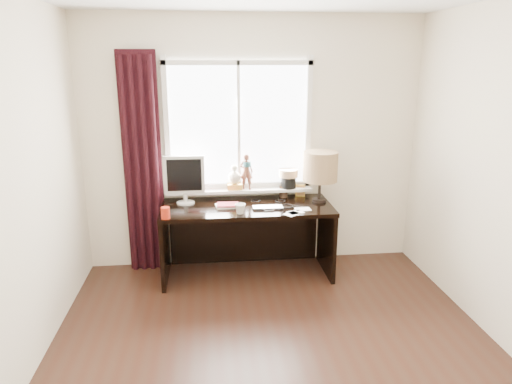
{
  "coord_description": "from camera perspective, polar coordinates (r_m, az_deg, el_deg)",
  "views": [
    {
      "loc": [
        -0.48,
        -2.69,
        2.14
      ],
      "look_at": [
        -0.05,
        1.25,
        1.0
      ],
      "focal_mm": 32.0,
      "sensor_mm": 36.0,
      "label": 1
    }
  ],
  "objects": [
    {
      "name": "curtain",
      "position": [
        4.75,
        -13.99,
        3.12
      ],
      "size": [
        0.38,
        0.09,
        2.25
      ],
      "color": "black",
      "rests_on": "floor"
    },
    {
      "name": "red_cup",
      "position": [
        4.25,
        -11.25,
        -2.58
      ],
      "size": [
        0.08,
        0.08,
        0.11
      ],
      "primitive_type": "cylinder",
      "color": "#A5210E",
      "rests_on": "desk"
    },
    {
      "name": "loose_papers",
      "position": [
        4.38,
        5.13,
        -2.47
      ],
      "size": [
        0.3,
        0.28,
        0.0
      ],
      "color": "white",
      "rests_on": "desk"
    },
    {
      "name": "wall_back",
      "position": [
        4.79,
        -0.38,
        5.95
      ],
      "size": [
        3.5,
        0.0,
        2.6
      ],
      "primitive_type": "cube",
      "rotation": [
        1.57,
        0.0,
        0.0
      ],
      "color": "beige",
      "rests_on": "ground"
    },
    {
      "name": "icon_frame",
      "position": [
        4.87,
        5.56,
        0.19
      ],
      "size": [
        0.1,
        0.04,
        0.13
      ],
      "color": "gold",
      "rests_on": "desk"
    },
    {
      "name": "desk",
      "position": [
        4.72,
        -1.23,
        -4.19
      ],
      "size": [
        1.7,
        0.7,
        0.75
      ],
      "color": "black",
      "rests_on": "floor"
    },
    {
      "name": "floor",
      "position": [
        3.47,
        3.31,
        -22.07
      ],
      "size": [
        3.5,
        4.0,
        0.0
      ],
      "primitive_type": "cube",
      "color": "#331E14",
      "rests_on": "ground"
    },
    {
      "name": "desk_cables",
      "position": [
        4.63,
        2.61,
        -1.39
      ],
      "size": [
        0.43,
        0.38,
        0.01
      ],
      "color": "black",
      "rests_on": "desk"
    },
    {
      "name": "mug",
      "position": [
        4.31,
        -2.0,
        -2.07
      ],
      "size": [
        0.13,
        0.13,
        0.1
      ],
      "primitive_type": "imported",
      "rotation": [
        0.0,
        0.0,
        0.46
      ],
      "color": "white",
      "rests_on": "desk"
    },
    {
      "name": "laptop",
      "position": [
        4.46,
        1.51,
        -1.94
      ],
      "size": [
        0.3,
        0.19,
        0.02
      ],
      "primitive_type": "imported",
      "rotation": [
        0.0,
        0.0,
        -0.0
      ],
      "color": "silver",
      "rests_on": "desk"
    },
    {
      "name": "monitor",
      "position": [
        4.6,
        -8.93,
        1.88
      ],
      "size": [
        0.4,
        0.18,
        0.49
      ],
      "color": "beige",
      "rests_on": "desk"
    },
    {
      "name": "brush_holder",
      "position": [
        4.84,
        3.45,
        0.08
      ],
      "size": [
        0.09,
        0.09,
        0.25
      ],
      "color": "black",
      "rests_on": "desk"
    },
    {
      "name": "window",
      "position": [
        4.72,
        -2.05,
        5.85
      ],
      "size": [
        1.52,
        0.2,
        1.4
      ],
      "color": "white",
      "rests_on": "ground"
    },
    {
      "name": "table_lamp",
      "position": [
        4.64,
        8.05,
        3.11
      ],
      "size": [
        0.35,
        0.35,
        0.52
      ],
      "color": "black",
      "rests_on": "desk"
    },
    {
      "name": "notebook_stack",
      "position": [
        4.52,
        -3.61,
        -1.68
      ],
      "size": [
        0.24,
        0.19,
        0.03
      ],
      "color": "beige",
      "rests_on": "desk"
    }
  ]
}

